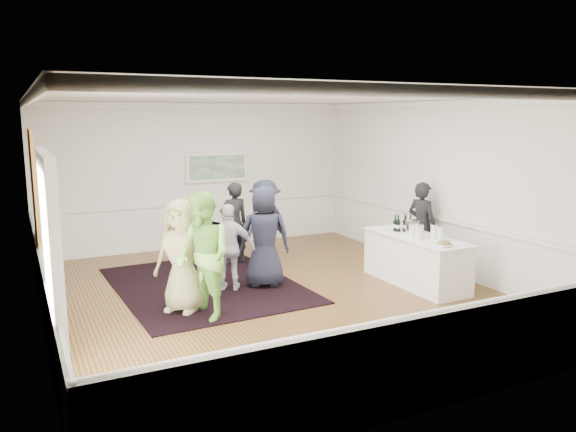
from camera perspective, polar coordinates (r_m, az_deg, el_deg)
name	(u,v)px	position (r m, az deg, el deg)	size (l,w,h in m)	color
floor	(276,295)	(9.32, -1.27, -8.07)	(8.00, 8.00, 0.00)	brown
ceiling	(275,97)	(8.85, -1.36, 12.01)	(7.00, 8.00, 0.02)	white
wall_left	(35,216)	(8.14, -24.27, -0.04)	(0.02, 8.00, 3.20)	white
wall_right	(445,187)	(10.88, 15.67, 2.84)	(0.02, 8.00, 3.20)	white
wall_back	(199,176)	(12.66, -8.98, 4.07)	(7.00, 0.02, 3.20)	white
wall_front	(450,254)	(5.64, 16.11, -3.71)	(7.00, 0.02, 3.20)	white
wainscoting	(275,266)	(9.17, -1.29, -5.11)	(7.00, 8.00, 1.00)	white
mirror	(34,190)	(9.40, -24.38, 2.44)	(0.05, 1.25, 1.85)	gold
doorway	(51,262)	(6.31, -22.97, -4.37)	(0.10, 1.78, 2.56)	white
landscape_painting	(217,167)	(12.71, -7.20, 4.95)	(1.44, 0.06, 0.66)	white
area_rug	(205,285)	(9.96, -8.39, -6.92)	(2.90, 3.81, 0.02)	black
serving_table	(416,260)	(10.07, 12.84, -4.37)	(0.81, 2.13, 0.86)	white
bartender	(422,226)	(10.99, 13.42, -0.98)	(0.62, 0.40, 1.69)	black
guest_tan	(181,256)	(8.51, -10.77, -3.99)	(0.84, 0.55, 1.72)	tan
guest_green	(203,256)	(8.14, -8.60, -4.05)	(0.91, 0.71, 1.86)	#86D455
guest_lilac	(229,248)	(9.46, -5.97, -3.21)	(0.86, 0.36, 1.47)	silver
guest_dark_a	(265,222)	(11.09, -2.35, -0.64)	(1.09, 0.62, 1.68)	#1D1F31
guest_dark_b	(234,223)	(11.13, -5.52, -0.75)	(0.60, 0.39, 1.64)	black
guest_navy	(264,236)	(9.61, -2.41, -2.09)	(0.86, 0.56, 1.75)	#1D1F31
wine_bottles	(402,223)	(10.32, 11.51, -0.65)	(0.34, 0.27, 0.31)	black
juice_pitchers	(425,232)	(9.75, 13.76, -1.57)	(0.38, 0.54, 0.24)	#66A43A
ice_bucket	(412,228)	(10.08, 12.48, -1.18)	(0.26, 0.26, 0.24)	silver
nut_bowl	(444,244)	(9.27, 15.61, -2.78)	(0.25, 0.25, 0.08)	white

